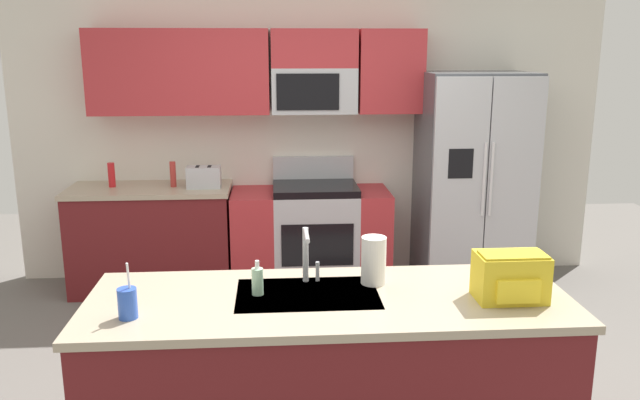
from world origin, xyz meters
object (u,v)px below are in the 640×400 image
at_px(sink_faucet, 307,251).
at_px(drink_cup_blue, 128,303).
at_px(pepper_mill, 173,174).
at_px(bottle_red, 112,175).
at_px(soap_dispenser, 257,281).
at_px(paper_towel_roll, 374,260).
at_px(refrigerator, 473,181).
at_px(toaster, 204,177).
at_px(range_oven, 311,236).
at_px(backpack, 511,276).

bearing_deg(sink_faucet, drink_cup_blue, -155.16).
bearing_deg(pepper_mill, drink_cup_blue, -85.61).
distance_m(bottle_red, drink_cup_blue, 2.85).
relative_size(bottle_red, soap_dispenser, 1.21).
xyz_separation_m(pepper_mill, bottle_red, (-0.52, 0.03, -0.00)).
relative_size(bottle_red, paper_towel_roll, 0.86).
bearing_deg(refrigerator, pepper_mill, 178.45).
bearing_deg(sink_faucet, soap_dispenser, -150.94).
xyz_separation_m(toaster, pepper_mill, (-0.26, 0.05, 0.02)).
height_order(range_oven, paper_towel_roll, paper_towel_roll).
distance_m(pepper_mill, drink_cup_blue, 2.74).
bearing_deg(drink_cup_blue, sink_faucet, 24.84).
height_order(pepper_mill, drink_cup_blue, drink_cup_blue).
distance_m(range_oven, bottle_red, 1.77).
xyz_separation_m(bottle_red, backpack, (2.46, -2.67, 0.01)).
relative_size(sink_faucet, backpack, 0.88).
height_order(range_oven, pepper_mill, pepper_mill).
relative_size(refrigerator, paper_towel_roll, 7.71).
distance_m(range_oven, backpack, 2.82).
bearing_deg(paper_towel_roll, range_oven, 94.23).
bearing_deg(backpack, pepper_mill, 126.34).
distance_m(toaster, pepper_mill, 0.27).
relative_size(refrigerator, drink_cup_blue, 7.23).
xyz_separation_m(range_oven, drink_cup_blue, (-0.95, -2.73, 0.53)).
relative_size(refrigerator, toaster, 6.61).
height_order(drink_cup_blue, soap_dispenser, drink_cup_blue).
relative_size(range_oven, refrigerator, 0.74).
height_order(range_oven, drink_cup_blue, drink_cup_blue).
xyz_separation_m(sink_faucet, backpack, (0.93, -0.28, -0.05)).
relative_size(pepper_mill, drink_cup_blue, 0.84).
relative_size(soap_dispenser, paper_towel_roll, 0.71).
distance_m(drink_cup_blue, backpack, 1.74).
relative_size(drink_cup_blue, soap_dispenser, 1.51).
bearing_deg(sink_faucet, backpack, -16.94).
xyz_separation_m(range_oven, soap_dispenser, (-0.40, -2.50, 0.53)).
distance_m(soap_dispenser, backpack, 1.19).
bearing_deg(backpack, paper_towel_roll, 156.76).
xyz_separation_m(refrigerator, pepper_mill, (-2.56, 0.07, 0.08)).
xyz_separation_m(refrigerator, sink_faucet, (-1.55, -2.29, 0.14)).
relative_size(pepper_mill, bottle_red, 1.04).
distance_m(range_oven, refrigerator, 1.48).
relative_size(toaster, pepper_mill, 1.31).
xyz_separation_m(soap_dispenser, backpack, (1.18, -0.15, 0.05)).
height_order(soap_dispenser, paper_towel_roll, paper_towel_roll).
bearing_deg(drink_cup_blue, toaster, 88.87).
relative_size(range_oven, toaster, 4.86).
bearing_deg(toaster, drink_cup_blue, -91.13).
distance_m(range_oven, toaster, 1.06).
relative_size(soap_dispenser, backpack, 0.53).
bearing_deg(refrigerator, range_oven, 177.06).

